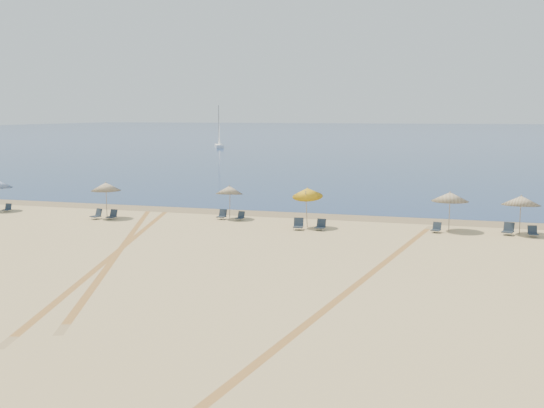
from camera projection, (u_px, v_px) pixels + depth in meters
The scene contains 20 objects.
ground at pixel (114, 320), 21.97m from camera, with size 160.00×160.00×0.00m, color tan.
ocean at pixel (423, 132), 236.04m from camera, with size 500.00×500.00×0.00m, color #0C2151.
wet_sand at pixel (288, 214), 44.81m from camera, with size 500.00×500.00×0.00m, color olive.
umbrella_1 at pixel (106, 187), 43.00m from camera, with size 2.03×2.03×2.50m.
umbrella_2 at pixel (229, 190), 42.78m from camera, with size 1.89×1.93×2.32m.
umbrella_3 at pixel (307, 192), 39.41m from camera, with size 1.92×1.99×2.71m.
umbrella_4 at pixel (450, 197), 38.32m from camera, with size 2.24×2.24×2.44m.
umbrella_5 at pixel (521, 201), 37.21m from camera, with size 2.27×2.30×2.36m.
chair_1 at pixel (7, 208), 46.01m from camera, with size 0.51×0.59×0.59m.
chair_2 at pixel (97, 214), 42.85m from camera, with size 0.79×0.84×0.70m.
chair_3 at pixel (112, 215), 42.69m from camera, with size 0.65×0.73×0.67m.
chair_4 at pixel (222, 215), 42.79m from camera, with size 0.61×0.69×0.66m.
chair_5 at pixel (240, 216), 42.36m from camera, with size 0.58×0.65×0.59m.
chair_6 at pixel (298, 225), 38.92m from camera, with size 0.68×0.77×0.72m.
chair_7 at pixel (321, 225), 38.74m from camera, with size 0.64×0.73×0.69m.
chair_8 at pixel (436, 228), 37.99m from camera, with size 0.66×0.72×0.62m.
chair_9 at pixel (508, 229), 37.24m from camera, with size 0.78×0.85×0.73m.
chair_10 at pixel (533, 232), 36.71m from camera, with size 0.60×0.68×0.64m.
sailboat_1 at pixel (219, 135), 131.42m from camera, with size 3.85×5.93×8.72m.
tire_tracks at pixel (191, 256), 31.83m from camera, with size 48.10×39.27×0.00m.
Camera 1 is at (11.14, -18.83, 7.13)m, focal length 41.72 mm.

